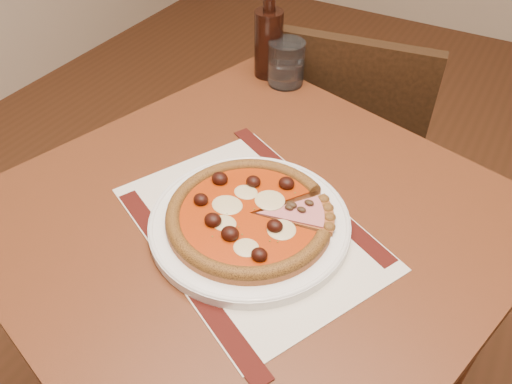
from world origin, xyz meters
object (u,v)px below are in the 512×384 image
table (251,251)px  pizza (249,214)px  chair_far (348,144)px  water_glass (286,63)px  plate (250,223)px  bottle (269,40)px

table → pizza: bearing=-61.6°
chair_far → water_glass: size_ratio=8.34×
plate → bottle: (-0.22, 0.46, 0.08)m
table → bottle: bearing=115.2°
table → bottle: bottle is taller
table → bottle: (-0.20, 0.43, 0.19)m
chair_far → bottle: (-0.17, -0.18, 0.35)m
chair_far → water_glass: bearing=52.1°
pizza → water_glass: bearing=110.3°
water_glass → bottle: bottle is taller
plate → water_glass: water_glass is taller
pizza → water_glass: water_glass is taller
table → chair_far: bearing=93.3°
table → water_glass: size_ratio=9.72×
plate → pizza: pizza is taller
table → plate: 0.12m
chair_far → plate: bearing=86.2°
table → chair_far: size_ratio=1.17×
table → pizza: size_ratio=3.64×
pizza → table: bearing=118.4°
bottle → chair_far: bearing=47.7°
chair_far → plate: 0.71m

